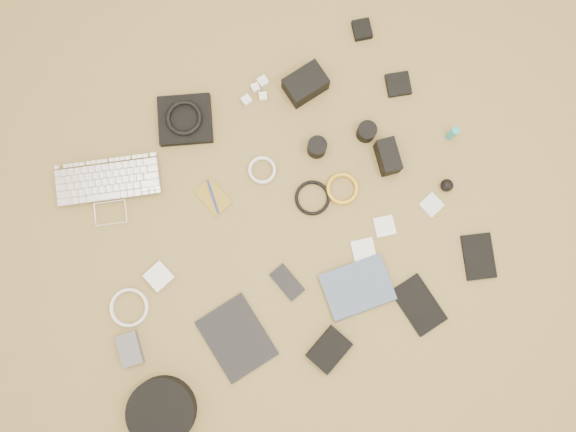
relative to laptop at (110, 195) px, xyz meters
name	(u,v)px	position (x,y,z in m)	size (l,w,h in m)	color
room_shell	(265,133)	(0.48, -0.37, 1.24)	(4.04, 4.04, 2.58)	olive
laptop	(110,195)	(0.00, 0.00, 0.00)	(0.36, 0.25, 0.03)	silver
headphone_pouch	(185,120)	(0.35, 0.12, 0.00)	(0.19, 0.18, 0.03)	black
headphones	(184,118)	(0.35, 0.12, 0.03)	(0.13, 0.13, 0.02)	black
charger_a	(247,100)	(0.58, 0.09, 0.00)	(0.03, 0.03, 0.03)	white
charger_b	(263,97)	(0.64, 0.07, 0.00)	(0.03, 0.03, 0.03)	white
charger_c	(263,82)	(0.67, 0.12, 0.00)	(0.03, 0.03, 0.03)	white
charger_d	(256,88)	(0.63, 0.12, 0.00)	(0.03, 0.03, 0.03)	white
dslr_camera	(305,84)	(0.79, 0.04, 0.03)	(0.14, 0.10, 0.08)	black
lens_pouch	(362,30)	(1.08, 0.14, 0.00)	(0.06, 0.07, 0.03)	black
notebook_olive	(213,197)	(0.32, -0.17, -0.01)	(0.08, 0.12, 0.01)	olive
pen_blue	(213,197)	(0.32, -0.17, 0.00)	(0.01, 0.01, 0.12)	#122797
cable_white_a	(262,170)	(0.52, -0.16, -0.01)	(0.10, 0.10, 0.01)	white
lens_a	(317,147)	(0.73, -0.18, 0.02)	(0.07, 0.07, 0.07)	black
lens_b	(366,132)	(0.91, -0.21, 0.02)	(0.07, 0.07, 0.06)	black
card_reader	(398,84)	(1.10, -0.11, 0.00)	(0.08, 0.08, 0.02)	black
power_brick	(159,276)	(0.03, -0.34, 0.00)	(0.08, 0.08, 0.03)	white
cable_white_b	(130,307)	(-0.11, -0.39, -0.01)	(0.13, 0.13, 0.01)	white
cable_black	(312,198)	(0.63, -0.33, -0.01)	(0.12, 0.12, 0.01)	black
cable_yellow	(342,189)	(0.74, -0.35, -0.01)	(0.11, 0.11, 0.01)	gold
flash	(388,157)	(0.93, -0.33, 0.03)	(0.06, 0.12, 0.09)	black
lens_cleaner	(452,134)	(1.17, -0.36, 0.03)	(0.03, 0.03, 0.09)	teal
battery_charger	(130,349)	(-0.16, -0.51, 0.00)	(0.07, 0.11, 0.03)	#515055
tablet	(237,338)	(0.18, -0.65, -0.01)	(0.19, 0.25, 0.01)	black
phone	(287,282)	(0.42, -0.56, -0.01)	(0.06, 0.12, 0.01)	black
filter_case_left	(363,250)	(0.71, -0.58, -0.01)	(0.08, 0.08, 0.01)	silver
filter_case_mid	(385,226)	(0.81, -0.54, -0.01)	(0.07, 0.07, 0.01)	silver
filter_case_right	(432,205)	(1.00, -0.55, -0.01)	(0.07, 0.07, 0.01)	silver
air_blower	(447,185)	(1.07, -0.51, 0.01)	(0.04, 0.04, 0.04)	black
headphone_case	(162,411)	(-0.15, -0.75, 0.02)	(0.23, 0.23, 0.06)	black
drive_case	(329,350)	(0.44, -0.82, 0.00)	(0.14, 0.10, 0.03)	black
paperback	(366,311)	(0.62, -0.77, 0.00)	(0.17, 0.23, 0.02)	#40516D
notebook_black_a	(419,305)	(0.79, -0.83, -0.01)	(0.12, 0.19, 0.01)	black
notebook_black_b	(479,257)	(1.05, -0.78, -0.01)	(0.10, 0.16, 0.01)	black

